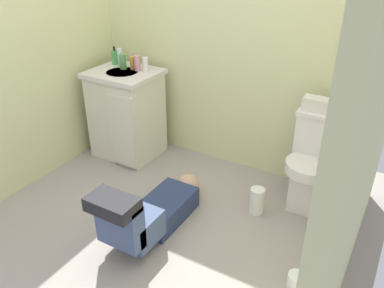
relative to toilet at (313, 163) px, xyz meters
The scene contains 17 objects.
ground_plane 1.22m from the toilet, 139.89° to the right, with size 2.97×3.04×0.04m, color #9D918B.
wall_back 1.25m from the toilet, 160.54° to the left, with size 2.63×0.08×2.40m, color beige.
wall_left 2.43m from the toilet, 160.95° to the right, with size 0.08×2.04×2.40m, color beige.
wall_right 1.18m from the toilet, 62.46° to the right, with size 0.08×2.04×2.40m, color beige.
toilet is the anchor object (origin of this frame).
vanity_cabinet 1.73m from the toilet, behind, with size 0.60×0.53×0.82m.
faucet 1.80m from the toilet, behind, with size 0.02×0.02×0.10m, color silver.
person_plumber 1.27m from the toilet, 133.73° to the right, with size 0.39×1.06×0.52m.
tissue_box 0.44m from the toilet, 116.43° to the left, with size 0.22×0.11×0.10m, color silver.
soap_dispenser 1.99m from the toilet, behind, with size 0.06×0.06×0.17m.
bottle_clear 1.90m from the toilet, behind, with size 0.04×0.04×0.18m, color silver.
bottle_green 1.84m from the toilet, behind, with size 0.06×0.06×0.13m, color #51964F.
bottle_amber 1.76m from the toilet, behind, with size 0.05×0.05×0.11m, color #C78831.
bottle_pink 1.71m from the toilet, behind, with size 0.05×0.05×0.14m, color pink.
bottle_white 1.63m from the toilet, behind, with size 0.05×0.05×0.13m, color white.
paper_towel_roll 0.51m from the toilet, 133.20° to the right, with size 0.11×0.11×0.21m, color white.
toilet_paper_roll 0.96m from the toilet, 77.94° to the right, with size 0.11×0.11×0.10m, color white.
Camera 1 is at (1.40, -1.94, 1.92)m, focal length 37.20 mm.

